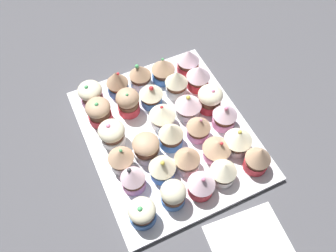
% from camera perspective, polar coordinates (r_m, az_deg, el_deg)
% --- Properties ---
extents(ground_plane, '(1.80, 1.80, 0.03)m').
position_cam_1_polar(ground_plane, '(0.88, 0.00, -2.02)').
color(ground_plane, '#4C4C51').
extents(baking_tray, '(0.45, 0.38, 0.01)m').
position_cam_1_polar(baking_tray, '(0.86, 0.00, -1.30)').
color(baking_tray, silver).
rests_on(baking_tray, ground_plane).
extents(cupcake_0, '(0.06, 0.06, 0.07)m').
position_cam_1_polar(cupcake_0, '(0.90, -12.48, 5.15)').
color(cupcake_0, pink).
rests_on(cupcake_0, baking_tray).
extents(cupcake_1, '(0.06, 0.06, 0.07)m').
position_cam_1_polar(cupcake_1, '(0.86, -11.20, 2.32)').
color(cupcake_1, '#D1333D').
rests_on(cupcake_1, baking_tray).
extents(cupcake_2, '(0.06, 0.06, 0.07)m').
position_cam_1_polar(cupcake_2, '(0.82, -9.11, -1.23)').
color(cupcake_2, white).
rests_on(cupcake_2, baking_tray).
extents(cupcake_3, '(0.06, 0.06, 0.07)m').
position_cam_1_polar(cupcake_3, '(0.79, -7.66, -5.29)').
color(cupcake_3, white).
rests_on(cupcake_3, baking_tray).
extents(cupcake_4, '(0.05, 0.05, 0.07)m').
position_cam_1_polar(cupcake_4, '(0.76, -5.74, -8.51)').
color(cupcake_4, pink).
rests_on(cupcake_4, baking_tray).
extents(cupcake_5, '(0.06, 0.06, 0.07)m').
position_cam_1_polar(cupcake_5, '(0.74, -4.23, -13.90)').
color(cupcake_5, '#477AC6').
rests_on(cupcake_5, baking_tray).
extents(cupcake_6, '(0.06, 0.06, 0.08)m').
position_cam_1_polar(cupcake_6, '(0.91, -8.28, 7.04)').
color(cupcake_6, '#477AC6').
rests_on(cupcake_6, baking_tray).
extents(cupcake_7, '(0.06, 0.06, 0.08)m').
position_cam_1_polar(cupcake_7, '(0.87, -6.54, 3.95)').
color(cupcake_7, '#D1333D').
rests_on(cupcake_7, baking_tray).
extents(cupcake_8, '(0.06, 0.06, 0.07)m').
position_cam_1_polar(cupcake_8, '(0.80, -3.57, -3.49)').
color(cupcake_8, white).
rests_on(cupcake_8, baking_tray).
extents(cupcake_9, '(0.06, 0.06, 0.07)m').
position_cam_1_polar(cupcake_9, '(0.77, -0.93, -6.74)').
color(cupcake_9, '#477AC6').
rests_on(cupcake_9, baking_tray).
extents(cupcake_10, '(0.06, 0.06, 0.07)m').
position_cam_1_polar(cupcake_10, '(0.75, 0.86, -11.04)').
color(cupcake_10, '#477AC6').
rests_on(cupcake_10, baking_tray).
extents(cupcake_11, '(0.06, 0.06, 0.07)m').
position_cam_1_polar(cupcake_11, '(0.92, -4.77, 8.22)').
color(cupcake_11, white).
rests_on(cupcake_11, baking_tray).
extents(cupcake_12, '(0.06, 0.06, 0.07)m').
position_cam_1_polar(cupcake_12, '(0.88, -2.74, 5.14)').
color(cupcake_12, '#477AC6').
rests_on(cupcake_12, baking_tray).
extents(cupcake_13, '(0.07, 0.07, 0.07)m').
position_cam_1_polar(cupcake_13, '(0.84, -1.00, 1.69)').
color(cupcake_13, white).
rests_on(cupcake_13, baking_tray).
extents(cupcake_14, '(0.06, 0.06, 0.08)m').
position_cam_1_polar(cupcake_14, '(0.81, 0.50, -1.38)').
color(cupcake_14, '#477AC6').
rests_on(cupcake_14, baking_tray).
extents(cupcake_15, '(0.06, 0.06, 0.07)m').
position_cam_1_polar(cupcake_15, '(0.78, 3.13, -5.41)').
color(cupcake_15, white).
rests_on(cupcake_15, baking_tray).
extents(cupcake_16, '(0.06, 0.06, 0.07)m').
position_cam_1_polar(cupcake_16, '(0.76, 5.69, -9.30)').
color(cupcake_16, '#D1333D').
rests_on(cupcake_16, baking_tray).
extents(cupcake_17, '(0.06, 0.06, 0.07)m').
position_cam_1_polar(cupcake_17, '(0.93, -0.79, 9.21)').
color(cupcake_17, '#477AC6').
rests_on(cupcake_17, baking_tray).
extents(cupcake_18, '(0.06, 0.06, 0.08)m').
position_cam_1_polar(cupcake_18, '(0.89, 1.38, 7.09)').
color(cupcake_18, white).
rests_on(cupcake_18, baking_tray).
extents(cupcake_19, '(0.07, 0.07, 0.07)m').
position_cam_1_polar(cupcake_19, '(0.86, 3.33, 3.39)').
color(cupcake_19, white).
rests_on(cupcake_19, baking_tray).
extents(cupcake_20, '(0.06, 0.06, 0.07)m').
position_cam_1_polar(cupcake_20, '(0.83, 5.01, -0.20)').
color(cupcake_20, pink).
rests_on(cupcake_20, baking_tray).
extents(cupcake_21, '(0.07, 0.07, 0.06)m').
position_cam_1_polar(cupcake_21, '(0.80, 7.98, -3.69)').
color(cupcake_21, pink).
rests_on(cupcake_21, baking_tray).
extents(cupcake_22, '(0.06, 0.06, 0.06)m').
position_cam_1_polar(cupcake_22, '(0.78, 9.01, -7.31)').
color(cupcake_22, white).
rests_on(cupcake_22, baking_tray).
extents(cupcake_23, '(0.06, 0.06, 0.07)m').
position_cam_1_polar(cupcake_23, '(0.95, 3.31, 10.55)').
color(cupcake_23, '#D1333D').
rests_on(cupcake_23, baking_tray).
extents(cupcake_24, '(0.06, 0.06, 0.07)m').
position_cam_1_polar(cupcake_24, '(0.91, 4.95, 8.05)').
color(cupcake_24, '#D1333D').
rests_on(cupcake_24, baking_tray).
extents(cupcake_25, '(0.06, 0.06, 0.07)m').
position_cam_1_polar(cupcake_25, '(0.88, 6.84, 4.48)').
color(cupcake_25, '#D1333D').
rests_on(cupcake_25, baking_tray).
extents(cupcake_26, '(0.06, 0.06, 0.07)m').
position_cam_1_polar(cupcake_26, '(0.85, 9.25, 1.73)').
color(cupcake_26, pink).
rests_on(cupcake_26, baking_tray).
extents(cupcake_27, '(0.06, 0.06, 0.07)m').
position_cam_1_polar(cupcake_27, '(0.82, 11.34, -2.30)').
color(cupcake_27, white).
rests_on(cupcake_27, baking_tray).
extents(cupcake_28, '(0.06, 0.06, 0.08)m').
position_cam_1_polar(cupcake_28, '(0.80, 14.47, -5.09)').
color(cupcake_28, '#D1333D').
rests_on(cupcake_28, baking_tray).
extents(napkin, '(0.13, 0.17, 0.01)m').
position_cam_1_polar(napkin, '(0.78, 12.92, -17.60)').
color(napkin, white).
rests_on(napkin, ground_plane).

